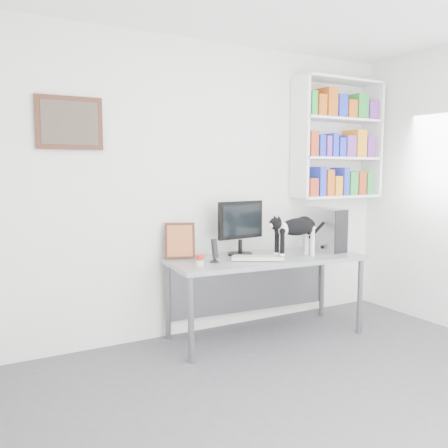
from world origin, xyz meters
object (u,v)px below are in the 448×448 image
at_px(bookshelf, 338,139).
at_px(soup_can, 200,260).
at_px(monitor, 240,228).
at_px(cat, 296,237).
at_px(keyboard, 257,258).
at_px(desk, 266,297).
at_px(speaker, 215,250).
at_px(pc_tower, 324,230).
at_px(leaning_print, 180,240).

relative_size(bookshelf, soup_can, 13.29).
xyz_separation_m(monitor, cat, (0.39, -0.34, -0.07)).
bearing_deg(soup_can, bookshelf, 11.45).
bearing_deg(keyboard, desk, 59.40).
relative_size(keyboard, soup_can, 4.85).
height_order(keyboard, soup_can, soup_can).
relative_size(speaker, soup_can, 2.26).
distance_m(monitor, pc_tower, 0.86).
xyz_separation_m(monitor, soup_can, (-0.54, -0.26, -0.21)).
distance_m(desk, pc_tower, 0.89).
bearing_deg(cat, soup_can, 168.11).
relative_size(desk, keyboard, 3.94).
distance_m(monitor, speaker, 0.44).
relative_size(pc_tower, cat, 0.69).
xyz_separation_m(pc_tower, soup_can, (-1.38, -0.06, -0.16)).
relative_size(pc_tower, soup_can, 4.50).
distance_m(speaker, soup_can, 0.20).
relative_size(bookshelf, pc_tower, 2.95).
relative_size(keyboard, pc_tower, 1.08).
height_order(speaker, leaning_print, leaning_print).
height_order(desk, speaker, speaker).
height_order(monitor, soup_can, monitor).
xyz_separation_m(desk, leaning_print, (-0.72, 0.31, 0.54)).
bearing_deg(monitor, cat, -47.00).
height_order(monitor, leaning_print, monitor).
xyz_separation_m(bookshelf, pc_tower, (-0.41, -0.30, -0.90)).
bearing_deg(pc_tower, speaker, 173.99).
bearing_deg(bookshelf, keyboard, -162.86).
height_order(monitor, pc_tower, monitor).
distance_m(keyboard, speaker, 0.40).
xyz_separation_m(bookshelf, monitor, (-1.25, -0.11, -0.85)).
xyz_separation_m(bookshelf, leaning_print, (-1.80, 0.01, -0.94)).
bearing_deg(leaning_print, bookshelf, 21.31).
height_order(bookshelf, monitor, bookshelf).
bearing_deg(soup_can, desk, 5.51).
relative_size(speaker, cat, 0.35).
height_order(pc_tower, speaker, pc_tower).
bearing_deg(soup_can, speaker, 22.45).
bearing_deg(pc_tower, bookshelf, 30.46).
distance_m(pc_tower, speaker, 1.21).
xyz_separation_m(bookshelf, speaker, (-1.62, -0.29, -1.00)).
distance_m(bookshelf, pc_tower, 1.03).
relative_size(speaker, leaning_print, 0.64).
xyz_separation_m(bookshelf, keyboard, (-1.24, -0.38, -1.09)).
bearing_deg(cat, leaning_print, 147.09).
xyz_separation_m(desk, pc_tower, (0.68, -0.00, 0.58)).
xyz_separation_m(speaker, soup_can, (-0.18, -0.07, -0.06)).
bearing_deg(cat, pc_tower, 10.67).
bearing_deg(cat, speaker, 161.53).
height_order(desk, keyboard, keyboard).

